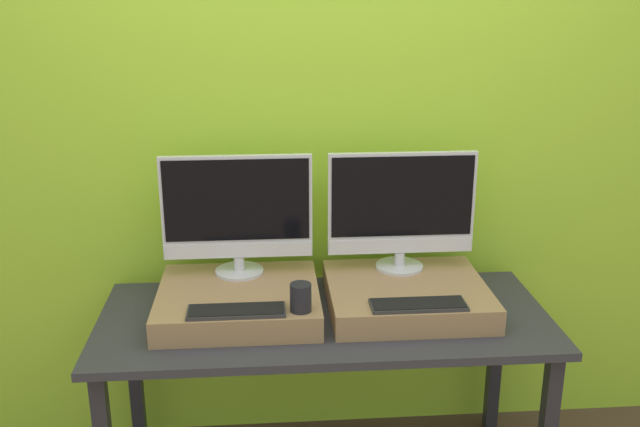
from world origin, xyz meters
name	(u,v)px	position (x,y,z in m)	size (l,w,h in m)	color
wall_back	(316,130)	(0.00, 0.76, 1.30)	(8.00, 0.04, 2.60)	#9ED12D
workbench	(324,334)	(0.00, 0.34, 0.63)	(1.61, 0.69, 0.71)	#2D2D33
wooden_riser_left	(239,301)	(-0.31, 0.39, 0.75)	(0.57, 0.51, 0.09)	#99754C
monitor_left	(237,212)	(-0.31, 0.54, 1.04)	(0.55, 0.18, 0.46)	silver
keyboard_left	(236,311)	(-0.31, 0.20, 0.81)	(0.33, 0.11, 0.01)	#2D2D2D
mug	(301,297)	(-0.09, 0.20, 0.85)	(0.07, 0.07, 0.10)	black
wooden_riser_right	(407,295)	(0.31, 0.39, 0.75)	(0.57, 0.51, 0.09)	#99754C
monitor_right	(401,208)	(0.31, 0.54, 1.04)	(0.55, 0.18, 0.46)	silver
keyboard_right	(418,305)	(0.31, 0.20, 0.81)	(0.33, 0.11, 0.01)	#2D2D2D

